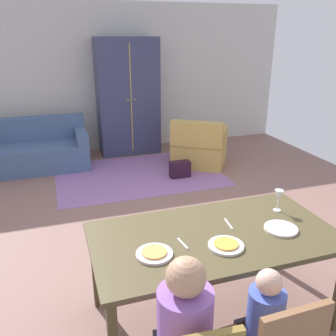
{
  "coord_description": "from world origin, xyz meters",
  "views": [
    {
      "loc": [
        -1.1,
        -3.23,
        2.15
      ],
      "look_at": [
        -0.02,
        0.07,
        0.85
      ],
      "focal_mm": 38.43,
      "sensor_mm": 36.0,
      "label": 1
    }
  ],
  "objects_px": {
    "plate_near_man": "(154,254)",
    "plate_near_woman": "(281,229)",
    "handbag": "(180,169)",
    "plate_near_child": "(226,246)",
    "armoire": "(128,97)",
    "person_child": "(259,336)",
    "dining_table": "(214,242)",
    "couch": "(28,151)",
    "wine_glass": "(279,196)",
    "armchair": "(199,147)"
  },
  "relations": [
    {
      "from": "armchair",
      "to": "handbag",
      "type": "relative_size",
      "value": 3.7
    },
    {
      "from": "plate_near_woman",
      "to": "armchair",
      "type": "distance_m",
      "value": 3.58
    },
    {
      "from": "dining_table",
      "to": "armchair",
      "type": "bearing_deg",
      "value": 68.74
    },
    {
      "from": "wine_glass",
      "to": "person_child",
      "type": "bearing_deg",
      "value": -127.67
    },
    {
      "from": "plate_near_man",
      "to": "couch",
      "type": "relative_size",
      "value": 0.13
    },
    {
      "from": "dining_table",
      "to": "plate_near_woman",
      "type": "height_order",
      "value": "plate_near_woman"
    },
    {
      "from": "dining_table",
      "to": "couch",
      "type": "bearing_deg",
      "value": 110.24
    },
    {
      "from": "couch",
      "to": "handbag",
      "type": "xyz_separation_m",
      "value": [
        2.29,
        -1.16,
        -0.17
      ]
    },
    {
      "from": "armchair",
      "to": "handbag",
      "type": "xyz_separation_m",
      "value": [
        -0.52,
        -0.45,
        -0.19
      ]
    },
    {
      "from": "armoire",
      "to": "handbag",
      "type": "bearing_deg",
      "value": -73.24
    },
    {
      "from": "wine_glass",
      "to": "dining_table",
      "type": "bearing_deg",
      "value": -164.64
    },
    {
      "from": "plate_near_child",
      "to": "person_child",
      "type": "bearing_deg",
      "value": -90.06
    },
    {
      "from": "plate_near_child",
      "to": "armoire",
      "type": "distance_m",
      "value": 4.66
    },
    {
      "from": "armoire",
      "to": "dining_table",
      "type": "bearing_deg",
      "value": -94.11
    },
    {
      "from": "dining_table",
      "to": "plate_near_man",
      "type": "relative_size",
      "value": 7.28
    },
    {
      "from": "couch",
      "to": "armchair",
      "type": "xyz_separation_m",
      "value": [
        2.81,
        -0.7,
        0.02
      ]
    },
    {
      "from": "plate_near_man",
      "to": "armchair",
      "type": "xyz_separation_m",
      "value": [
        1.81,
        3.48,
        -0.45
      ]
    },
    {
      "from": "dining_table",
      "to": "couch",
      "type": "relative_size",
      "value": 0.93
    },
    {
      "from": "person_child",
      "to": "handbag",
      "type": "relative_size",
      "value": 2.89
    },
    {
      "from": "wine_glass",
      "to": "plate_near_child",
      "type": "bearing_deg",
      "value": -151.21
    },
    {
      "from": "plate_near_woman",
      "to": "armoire",
      "type": "height_order",
      "value": "armoire"
    },
    {
      "from": "plate_near_woman",
      "to": "wine_glass",
      "type": "xyz_separation_m",
      "value": [
        0.15,
        0.28,
        0.12
      ]
    },
    {
      "from": "plate_near_man",
      "to": "person_child",
      "type": "distance_m",
      "value": 0.82
    },
    {
      "from": "plate_near_woman",
      "to": "person_child",
      "type": "xyz_separation_m",
      "value": [
        -0.5,
        -0.57,
        -0.34
      ]
    },
    {
      "from": "couch",
      "to": "dining_table",
      "type": "bearing_deg",
      "value": -69.76
    },
    {
      "from": "plate_near_woman",
      "to": "couch",
      "type": "height_order",
      "value": "couch"
    },
    {
      "from": "plate_near_woman",
      "to": "person_child",
      "type": "bearing_deg",
      "value": -131.35
    },
    {
      "from": "plate_near_woman",
      "to": "handbag",
      "type": "xyz_separation_m",
      "value": [
        0.29,
        3.01,
        -0.64
      ]
    },
    {
      "from": "dining_table",
      "to": "plate_near_man",
      "type": "bearing_deg",
      "value": -166.52
    },
    {
      "from": "couch",
      "to": "wine_glass",
      "type": "bearing_deg",
      "value": -61.0
    },
    {
      "from": "plate_near_man",
      "to": "armoire",
      "type": "distance_m",
      "value": 4.66
    },
    {
      "from": "plate_near_child",
      "to": "wine_glass",
      "type": "xyz_separation_m",
      "value": [
        0.66,
        0.36,
        0.12
      ]
    },
    {
      "from": "plate_near_man",
      "to": "handbag",
      "type": "relative_size",
      "value": 0.78
    },
    {
      "from": "wine_glass",
      "to": "person_child",
      "type": "xyz_separation_m",
      "value": [
        -0.66,
        -0.85,
        -0.46
      ]
    },
    {
      "from": "wine_glass",
      "to": "person_child",
      "type": "relative_size",
      "value": 0.2
    },
    {
      "from": "wine_glass",
      "to": "armoire",
      "type": "height_order",
      "value": "armoire"
    },
    {
      "from": "plate_near_child",
      "to": "plate_near_woman",
      "type": "height_order",
      "value": "same"
    },
    {
      "from": "dining_table",
      "to": "plate_near_man",
      "type": "distance_m",
      "value": 0.52
    },
    {
      "from": "armoire",
      "to": "plate_near_child",
      "type": "bearing_deg",
      "value": -93.95
    },
    {
      "from": "plate_near_man",
      "to": "handbag",
      "type": "bearing_deg",
      "value": 66.95
    },
    {
      "from": "plate_near_man",
      "to": "person_child",
      "type": "height_order",
      "value": "person_child"
    },
    {
      "from": "plate_near_man",
      "to": "armchair",
      "type": "height_order",
      "value": "armchair"
    },
    {
      "from": "plate_near_man",
      "to": "plate_near_woman",
      "type": "distance_m",
      "value": 1.0
    },
    {
      "from": "plate_near_child",
      "to": "armoire",
      "type": "relative_size",
      "value": 0.12
    },
    {
      "from": "dining_table",
      "to": "handbag",
      "type": "distance_m",
      "value": 3.07
    },
    {
      "from": "plate_near_man",
      "to": "plate_near_child",
      "type": "height_order",
      "value": "same"
    },
    {
      "from": "person_child",
      "to": "couch",
      "type": "bearing_deg",
      "value": 107.57
    },
    {
      "from": "plate_near_man",
      "to": "plate_near_woman",
      "type": "bearing_deg",
      "value": 1.14
    },
    {
      "from": "dining_table",
      "to": "handbag",
      "type": "xyz_separation_m",
      "value": [
        0.79,
        2.91,
        -0.56
      ]
    },
    {
      "from": "armchair",
      "to": "handbag",
      "type": "height_order",
      "value": "armchair"
    }
  ]
}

